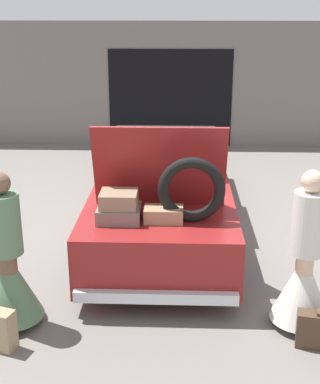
{
  "coord_description": "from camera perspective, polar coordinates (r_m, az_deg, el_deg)",
  "views": [
    {
      "loc": [
        0.23,
        -7.35,
        3.12
      ],
      "look_at": [
        0.0,
        -1.37,
        1.02
      ],
      "focal_mm": 50.0,
      "sensor_mm": 36.0,
      "label": 1
    }
  ],
  "objects": [
    {
      "name": "garage_wall_back",
      "position": [
        12.4,
        1.12,
        11.31
      ],
      "size": [
        12.0,
        0.14,
        2.8
      ],
      "color": "slate",
      "rests_on": "ground_plane"
    },
    {
      "name": "car",
      "position": [
        7.77,
        0.38,
        0.45
      ],
      "size": [
        1.83,
        5.07,
        1.88
      ],
      "color": "maroon",
      "rests_on": "ground_plane"
    },
    {
      "name": "person_right",
      "position": [
        5.57,
        15.07,
        -8.35
      ],
      "size": [
        0.61,
        0.61,
        1.67
      ],
      "rotation": [
        0.0,
        0.0,
        1.51
      ],
      "color": "beige",
      "rests_on": "ground_plane"
    },
    {
      "name": "ground_plane",
      "position": [
        7.99,
        0.37,
        -3.66
      ],
      "size": [
        40.0,
        40.0,
        0.0
      ],
      "primitive_type": "plane",
      "color": "slate"
    },
    {
      "name": "person_left",
      "position": [
        5.65,
        -15.84,
        -8.24
      ],
      "size": [
        0.65,
        0.65,
        1.63
      ],
      "rotation": [
        0.0,
        0.0,
        -1.38
      ],
      "color": "brown",
      "rests_on": "ground_plane"
    }
  ]
}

